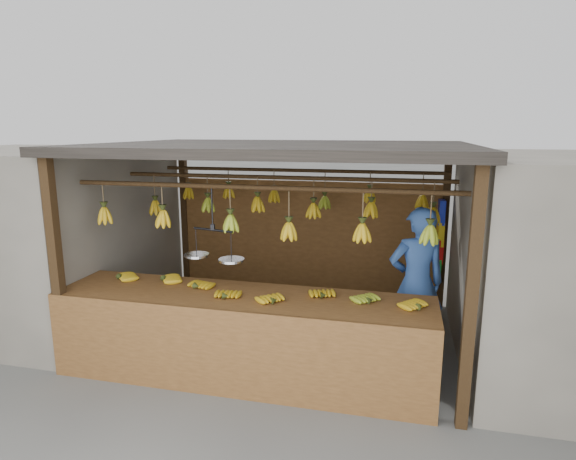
# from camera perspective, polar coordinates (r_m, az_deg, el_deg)

# --- Properties ---
(ground) EXTENTS (80.00, 80.00, 0.00)m
(ground) POSITION_cam_1_polar(r_m,az_deg,el_deg) (6.27, -0.66, -12.28)
(ground) COLOR #5B5B57
(stall) EXTENTS (4.30, 3.30, 2.40)m
(stall) POSITION_cam_1_polar(r_m,az_deg,el_deg) (6.06, 0.06, 6.27)
(stall) COLOR black
(stall) RESTS_ON ground
(neighbor_left) EXTENTS (3.00, 3.00, 2.30)m
(neighbor_left) POSITION_cam_1_polar(r_m,az_deg,el_deg) (7.60, -28.03, -0.24)
(neighbor_left) COLOR slate
(neighbor_left) RESTS_ON ground
(counter) EXTENTS (3.90, 0.89, 0.96)m
(counter) POSITION_cam_1_polar(r_m,az_deg,el_deg) (4.93, -5.86, -10.18)
(counter) COLOR brown
(counter) RESTS_ON ground
(hanging_bananas) EXTENTS (3.64, 2.20, 0.40)m
(hanging_bananas) POSITION_cam_1_polar(r_m,az_deg,el_deg) (5.79, -0.67, 2.53)
(hanging_bananas) COLOR gold
(hanging_bananas) RESTS_ON ground
(balance_scale) EXTENTS (0.68, 0.35, 0.76)m
(balance_scale) POSITION_cam_1_polar(r_m,az_deg,el_deg) (5.08, -8.81, -2.78)
(balance_scale) COLOR black
(balance_scale) RESTS_ON ground
(vendor) EXTENTS (0.73, 0.59, 1.74)m
(vendor) POSITION_cam_1_polar(r_m,az_deg,el_deg) (5.59, 14.96, -6.16)
(vendor) COLOR #3359A5
(vendor) RESTS_ON ground
(bag_bundles) EXTENTS (0.08, 0.26, 1.17)m
(bag_bundles) POSITION_cam_1_polar(r_m,az_deg,el_deg) (7.08, 17.53, -1.30)
(bag_bundles) COLOR #1426BF
(bag_bundles) RESTS_ON ground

